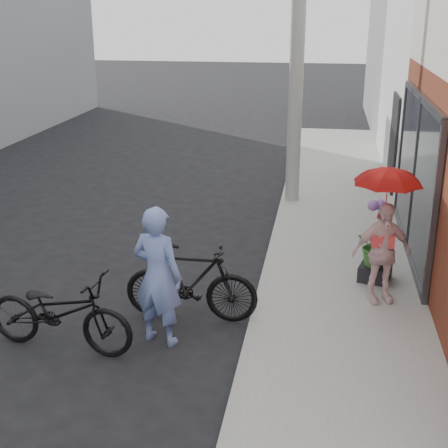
% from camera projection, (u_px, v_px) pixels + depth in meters
% --- Properties ---
extents(ground, '(80.00, 80.00, 0.00)m').
position_uv_depth(ground, '(170.00, 348.00, 7.54)').
color(ground, black).
rests_on(ground, ground).
extents(sidewalk, '(2.20, 24.00, 0.12)m').
position_uv_depth(sidewalk, '(344.00, 286.00, 9.06)').
color(sidewalk, gray).
rests_on(sidewalk, ground).
extents(curb, '(0.12, 24.00, 0.12)m').
position_uv_depth(curb, '(265.00, 281.00, 9.24)').
color(curb, '#9E9E99').
rests_on(curb, ground).
extents(utility_pole, '(0.28, 0.28, 7.00)m').
position_uv_depth(utility_pole, '(298.00, 29.00, 11.79)').
color(utility_pole, '#9E9E99').
rests_on(utility_pole, ground).
extents(officer, '(0.73, 0.58, 1.74)m').
position_uv_depth(officer, '(158.00, 276.00, 7.42)').
color(officer, '#7187C9').
rests_on(officer, ground).
extents(bike_left, '(1.92, 0.85, 0.98)m').
position_uv_depth(bike_left, '(60.00, 312.00, 7.38)').
color(bike_left, black).
rests_on(bike_left, ground).
extents(bike_right, '(1.75, 0.50, 1.05)m').
position_uv_depth(bike_right, '(191.00, 282.00, 8.08)').
color(bike_right, black).
rests_on(bike_right, ground).
extents(kimono_woman, '(0.88, 0.57, 1.39)m').
position_uv_depth(kimono_woman, '(382.00, 253.00, 8.28)').
color(kimono_woman, '#F5CECD').
rests_on(kimono_woman, sidewalk).
extents(parasol, '(0.85, 0.85, 0.75)m').
position_uv_depth(parasol, '(389.00, 175.00, 7.92)').
color(parasol, red).
rests_on(parasol, kimono_woman).
extents(planter, '(0.52, 0.52, 0.23)m').
position_uv_depth(planter, '(375.00, 272.00, 9.10)').
color(planter, black).
rests_on(planter, sidewalk).
extents(potted_plant, '(0.58, 0.50, 0.64)m').
position_uv_depth(potted_plant, '(377.00, 245.00, 8.96)').
color(potted_plant, '#36752E').
rests_on(potted_plant, planter).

